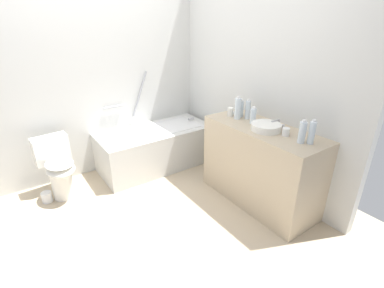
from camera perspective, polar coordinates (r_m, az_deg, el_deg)
ground_plane at (r=3.15m, az=-9.39°, el=-13.45°), size 3.85×3.85×0.00m
wall_back_tiled at (r=3.77m, az=-19.57°, el=13.19°), size 3.25×0.10×2.55m
wall_right_mirror at (r=3.43m, az=12.21°, el=13.07°), size 0.10×2.85×2.55m
bathtub at (r=3.91m, az=-7.37°, el=-0.49°), size 1.52×0.70×1.26m
toilet at (r=3.53m, az=-25.57°, el=-4.24°), size 0.39×0.55×0.71m
vanity_counter at (r=3.16m, az=13.62°, el=-4.27°), size 0.54×1.31×0.88m
sink_basin at (r=2.91m, az=14.81°, el=3.38°), size 0.30×0.30×0.07m
sink_faucet at (r=3.04m, az=17.02°, el=4.05°), size 0.13×0.15×0.08m
water_bottle_0 at (r=3.05m, az=12.31°, el=5.62°), size 0.06×0.06×0.18m
water_bottle_1 at (r=2.68m, az=21.47°, el=2.24°), size 0.06×0.06×0.22m
water_bottle_2 at (r=3.25m, az=9.80°, el=7.10°), size 0.07×0.07×0.20m
water_bottle_3 at (r=2.69m, az=23.17°, el=2.16°), size 0.06×0.06×0.23m
water_bottle_4 at (r=3.18m, az=11.28°, el=6.85°), size 0.06×0.06×0.22m
water_bottle_5 at (r=3.16m, az=9.30°, el=7.15°), size 0.07×0.07×0.25m
drinking_glass_0 at (r=3.25m, az=7.79°, el=6.47°), size 0.07×0.07×0.10m
drinking_glass_1 at (r=2.82m, az=18.51°, el=2.35°), size 0.07×0.07×0.08m
soap_dish at (r=3.35m, az=8.45°, el=6.23°), size 0.09×0.06×0.02m
toilet_paper_roll at (r=3.62m, az=-27.38°, el=-9.55°), size 0.11×0.11×0.12m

